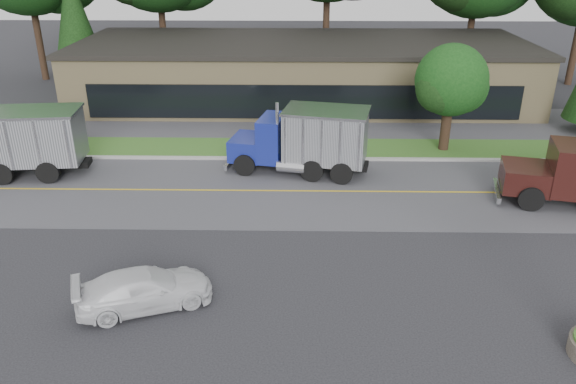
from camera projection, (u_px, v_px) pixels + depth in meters
name	position (u px, v px, depth m)	size (l,w,h in m)	color
ground	(246.00, 302.00, 18.64)	(140.00, 140.00, 0.00)	#35353B
road	(263.00, 191.00, 26.83)	(60.00, 8.00, 0.02)	#5E5E64
center_line	(263.00, 191.00, 26.83)	(60.00, 0.12, 0.01)	gold
curb	(267.00, 159.00, 30.66)	(60.00, 0.30, 0.12)	#9E9E99
grass_verge	(269.00, 148.00, 32.30)	(60.00, 3.40, 0.03)	#265F20
far_parking	(273.00, 122.00, 36.85)	(60.00, 7.00, 0.02)	#5E5E64
strip_mall	(303.00, 72.00, 41.46)	(32.00, 12.00, 4.00)	tan
evergreen_left	(74.00, 20.00, 44.10)	(4.15, 4.15, 9.42)	#382619
tree_verge	(452.00, 84.00, 30.61)	(4.18, 3.94, 5.97)	#382619
dump_truck_blue	(307.00, 139.00, 28.30)	(7.29, 3.92, 3.36)	black
rally_car	(144.00, 289.00, 18.22)	(1.78, 4.37, 1.27)	silver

